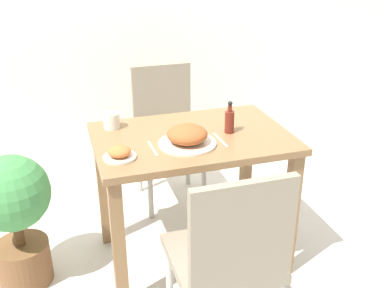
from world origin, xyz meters
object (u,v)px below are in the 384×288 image
chair_near (229,256)px  potted_plant_left (15,211)px  food_plate (187,136)px  side_plate (120,153)px  drink_cup (112,121)px  chair_far (166,126)px  sauce_bottle (229,120)px

chair_near → potted_plant_left: 1.13m
food_plate → side_plate: food_plate is taller
side_plate → potted_plant_left: side_plate is taller
potted_plant_left → drink_cup: bearing=15.6°
chair_far → potted_plant_left: bearing=-145.9°
chair_far → drink_cup: size_ratio=10.82×
side_plate → food_plate: bearing=8.9°
sauce_bottle → drink_cup: bearing=157.2°
food_plate → drink_cup: food_plate is taller
food_plate → sauce_bottle: size_ratio=1.66×
chair_near → drink_cup: bearing=-70.9°
chair_far → potted_plant_left: 1.15m
chair_far → sauce_bottle: sauce_bottle is taller
side_plate → sauce_bottle: (0.59, 0.13, 0.04)m
food_plate → drink_cup: 0.45m
chair_far → drink_cup: bearing=-130.3°
chair_far → food_plate: size_ratio=3.25×
chair_far → drink_cup: 0.70m
food_plate → side_plate: 0.34m
chair_far → potted_plant_left: chair_far is taller
chair_near → drink_cup: (-0.31, 0.90, 0.27)m
chair_far → drink_cup: (-0.42, -0.49, 0.27)m
drink_cup → potted_plant_left: 0.66m
sauce_bottle → potted_plant_left: (-1.10, 0.09, -0.39)m
food_plate → sauce_bottle: sauce_bottle is taller
chair_near → food_plate: chair_near is taller
chair_near → sauce_bottle: bearing=-111.1°
sauce_bottle → food_plate: bearing=-161.9°
side_plate → potted_plant_left: (-0.51, 0.23, -0.35)m
chair_near → drink_cup: 0.99m
chair_far → potted_plant_left: size_ratio=1.27×
chair_near → sauce_bottle: sauce_bottle is taller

